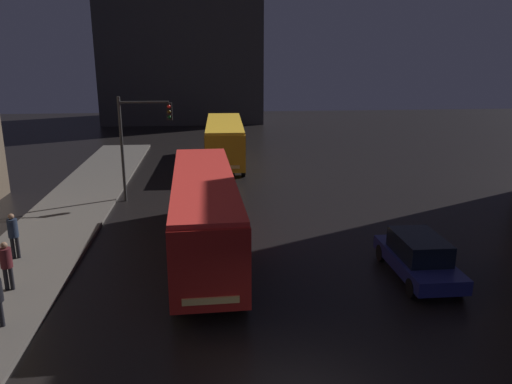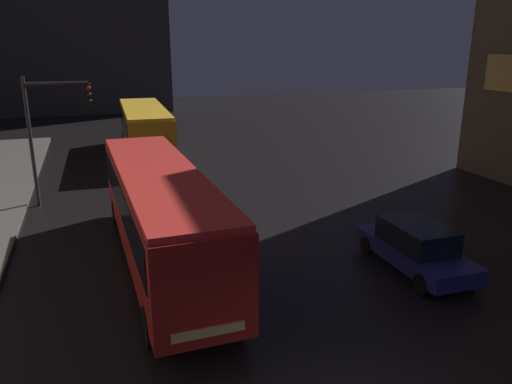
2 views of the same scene
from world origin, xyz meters
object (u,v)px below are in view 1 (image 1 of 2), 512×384
at_px(pedestrian_near, 13,232).
at_px(pedestrian_far, 6,262).
at_px(car_taxi, 418,256).
at_px(traffic_light_main, 140,132).
at_px(bus_near, 204,207).
at_px(bus_far, 225,138).

xyz_separation_m(pedestrian_near, pedestrian_far, (0.77, -2.76, -0.06)).
bearing_deg(car_taxi, traffic_light_main, -44.51).
xyz_separation_m(car_taxi, pedestrian_near, (-14.88, 2.73, 0.44)).
height_order(bus_near, pedestrian_near, bus_near).
relative_size(bus_far, pedestrian_near, 6.00).
height_order(bus_near, bus_far, bus_near).
bearing_deg(traffic_light_main, bus_far, 62.23).
bearing_deg(bus_near, car_taxi, 157.89).
xyz_separation_m(bus_far, traffic_light_main, (-4.74, -9.00, 1.90)).
distance_m(bus_near, pedestrian_far, 7.14).
bearing_deg(pedestrian_near, traffic_light_main, 141.66).
distance_m(car_taxi, pedestrian_far, 14.12).
bearing_deg(bus_far, car_taxi, 108.99).
height_order(bus_far, pedestrian_near, bus_far).
bearing_deg(traffic_light_main, pedestrian_near, -115.89).
xyz_separation_m(bus_near, pedestrian_near, (-7.27, -0.06, -0.77)).
bearing_deg(bus_near, bus_far, -96.48).
distance_m(pedestrian_near, traffic_light_main, 9.26).
relative_size(bus_near, pedestrian_near, 6.47).
relative_size(car_taxi, pedestrian_far, 2.61).
height_order(bus_near, car_taxi, bus_near).
distance_m(pedestrian_far, traffic_light_main, 11.51).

